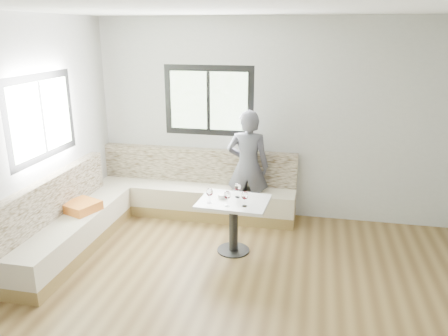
{
  "coord_description": "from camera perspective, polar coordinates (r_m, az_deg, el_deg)",
  "views": [
    {
      "loc": [
        0.61,
        -3.52,
        2.62
      ],
      "look_at": [
        -0.43,
        1.34,
        1.04
      ],
      "focal_mm": 35.0,
      "sensor_mm": 36.0,
      "label": 1
    }
  ],
  "objects": [
    {
      "name": "wine_glass_d",
      "position": [
        5.27,
        1.77,
        -2.57
      ],
      "size": [
        0.08,
        0.08,
        0.18
      ],
      "color": "white",
      "rests_on": "table"
    },
    {
      "name": "room",
      "position": [
        3.86,
        1.19,
        -0.55
      ],
      "size": [
        5.01,
        5.01,
        2.81
      ],
      "color": "brown",
      "rests_on": "ground"
    },
    {
      "name": "wine_glass_c",
      "position": [
        5.01,
        2.73,
        -3.68
      ],
      "size": [
        0.08,
        0.08,
        0.18
      ],
      "color": "white",
      "rests_on": "table"
    },
    {
      "name": "wine_glass_a",
      "position": [
        5.11,
        -1.9,
        -3.24
      ],
      "size": [
        0.08,
        0.08,
        0.18
      ],
      "color": "white",
      "rests_on": "table"
    },
    {
      "name": "wine_glass_b",
      "position": [
        5.02,
        0.43,
        -3.61
      ],
      "size": [
        0.08,
        0.08,
        0.18
      ],
      "color": "white",
      "rests_on": "table"
    },
    {
      "name": "banquette",
      "position": [
        6.05,
        -10.24,
        -4.84
      ],
      "size": [
        2.9,
        2.8,
        0.95
      ],
      "color": "olive",
      "rests_on": "ground"
    },
    {
      "name": "table",
      "position": [
        5.29,
        1.26,
        -5.94
      ],
      "size": [
        0.85,
        0.68,
        0.67
      ],
      "rotation": [
        0.0,
        0.0,
        -0.06
      ],
      "color": "black",
      "rests_on": "ground"
    },
    {
      "name": "olive_ramekin",
      "position": [
        5.3,
        -0.2,
        -3.65
      ],
      "size": [
        0.11,
        0.11,
        0.04
      ],
      "color": "white",
      "rests_on": "table"
    },
    {
      "name": "person",
      "position": [
        6.07,
        3.14,
        0.18
      ],
      "size": [
        0.59,
        0.4,
        1.6
      ],
      "primitive_type": "imported",
      "rotation": [
        0.0,
        0.0,
        3.17
      ],
      "color": "#47464F",
      "rests_on": "ground"
    }
  ]
}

